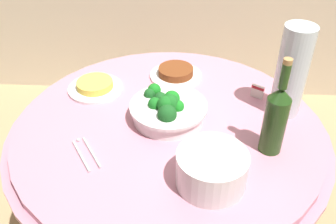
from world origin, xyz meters
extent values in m
cylinder|color=maroon|center=(0.00, 0.00, 0.34)|extent=(1.01, 1.01, 0.69)
cylinder|color=pink|center=(0.00, 0.00, 0.70)|extent=(1.16, 1.16, 0.02)
cylinder|color=pink|center=(0.00, 0.00, 0.72)|extent=(1.10, 1.10, 0.03)
cylinder|color=white|center=(0.00, 0.03, 0.77)|extent=(0.26, 0.26, 0.05)
cylinder|color=white|center=(0.00, 0.03, 0.80)|extent=(0.28, 0.28, 0.01)
sphere|color=#196D1E|center=(-0.05, 0.02, 0.81)|extent=(0.05, 0.05, 0.05)
sphere|color=#19541E|center=(-0.07, 0.08, 0.81)|extent=(0.04, 0.04, 0.04)
sphere|color=#197F1E|center=(0.03, 0.01, 0.81)|extent=(0.05, 0.05, 0.05)
sphere|color=#19521E|center=(-0.03, 0.05, 0.81)|extent=(0.05, 0.05, 0.05)
sphere|color=#19681E|center=(-0.01, 0.00, 0.82)|extent=(0.06, 0.06, 0.06)
sphere|color=#19541E|center=(0.00, -0.04, 0.81)|extent=(0.07, 0.07, 0.07)
sphere|color=#197E1E|center=(0.01, 0.05, 0.82)|extent=(0.06, 0.06, 0.06)
sphere|color=#195C1E|center=(0.00, 0.03, 0.81)|extent=(0.04, 0.04, 0.04)
sphere|color=#19641E|center=(0.01, 0.01, 0.82)|extent=(0.07, 0.07, 0.07)
sphere|color=#197A1E|center=(-0.06, 0.11, 0.81)|extent=(0.05, 0.05, 0.05)
cylinder|color=white|center=(0.14, -0.28, 0.74)|extent=(0.21, 0.21, 0.01)
cylinder|color=white|center=(0.14, -0.28, 0.76)|extent=(0.21, 0.21, 0.01)
cylinder|color=white|center=(0.14, -0.28, 0.77)|extent=(0.21, 0.21, 0.01)
cylinder|color=white|center=(0.14, -0.28, 0.78)|extent=(0.21, 0.21, 0.01)
cylinder|color=white|center=(0.14, -0.28, 0.79)|extent=(0.21, 0.21, 0.01)
cylinder|color=white|center=(0.14, -0.28, 0.80)|extent=(0.21, 0.21, 0.01)
cylinder|color=white|center=(0.14, -0.28, 0.80)|extent=(0.21, 0.21, 0.01)
cylinder|color=white|center=(0.14, -0.28, 0.81)|extent=(0.21, 0.21, 0.01)
cylinder|color=white|center=(0.14, -0.28, 0.82)|extent=(0.21, 0.21, 0.01)
cylinder|color=white|center=(0.14, -0.28, 0.83)|extent=(0.21, 0.21, 0.01)
cylinder|color=white|center=(0.14, -0.28, 0.84)|extent=(0.21, 0.21, 0.01)
cylinder|color=#234418|center=(0.34, -0.12, 0.84)|extent=(0.07, 0.07, 0.20)
cone|color=#234418|center=(0.34, -0.12, 0.96)|extent=(0.07, 0.07, 0.04)
cylinder|color=#234418|center=(0.34, -0.12, 1.02)|extent=(0.03, 0.03, 0.08)
cylinder|color=#B2844C|center=(0.34, -0.12, 1.07)|extent=(0.03, 0.03, 0.02)
cylinder|color=silver|center=(0.43, 0.10, 0.91)|extent=(0.11, 0.11, 0.34)
sphere|color=#E5B26B|center=(0.45, 0.10, 0.78)|extent=(0.06, 0.06, 0.06)
sphere|color=#E5B26B|center=(0.42, 0.12, 0.78)|extent=(0.06, 0.06, 0.06)
sphere|color=#E5B26B|center=(0.42, 0.08, 0.78)|extent=(0.06, 0.06, 0.06)
sphere|color=#72C64C|center=(0.45, 0.11, 0.83)|extent=(0.06, 0.06, 0.06)
sphere|color=#72C64C|center=(0.41, 0.11, 0.83)|extent=(0.06, 0.06, 0.06)
sphere|color=#72C64C|center=(0.43, 0.08, 0.83)|extent=(0.06, 0.06, 0.06)
sphere|color=red|center=(0.44, 0.12, 0.89)|extent=(0.06, 0.06, 0.06)
sphere|color=red|center=(0.41, 0.10, 0.89)|extent=(0.06, 0.06, 0.06)
sphere|color=red|center=(0.44, 0.09, 0.89)|extent=(0.06, 0.06, 0.06)
sphere|color=#E5B26B|center=(0.42, 0.12, 0.94)|extent=(0.06, 0.06, 0.06)
sphere|color=#E5B26B|center=(0.41, 0.09, 0.94)|extent=(0.06, 0.06, 0.06)
sphere|color=#E5B26B|center=(0.45, 0.10, 0.94)|extent=(0.06, 0.06, 0.06)
sphere|color=#72C64C|center=(0.41, 0.12, 0.99)|extent=(0.06, 0.06, 0.06)
sphere|color=#72C64C|center=(0.42, 0.08, 0.99)|extent=(0.06, 0.06, 0.06)
sphere|color=#72C64C|center=(0.45, 0.11, 0.99)|extent=(0.06, 0.06, 0.06)
cylinder|color=silver|center=(-0.24, -0.17, 0.74)|extent=(0.09, 0.14, 0.01)
cylinder|color=silver|center=(-0.27, -0.19, 0.74)|extent=(0.09, 0.14, 0.01)
sphere|color=silver|center=(-0.30, -0.12, 0.74)|extent=(0.01, 0.01, 0.01)
cylinder|color=white|center=(-0.31, 0.20, 0.75)|extent=(0.22, 0.22, 0.01)
cylinder|color=#F2D14C|center=(-0.31, 0.20, 0.77)|extent=(0.15, 0.15, 0.03)
cylinder|color=white|center=(0.01, 0.32, 0.75)|extent=(0.22, 0.22, 0.01)
cylinder|color=brown|center=(0.01, 0.32, 0.77)|extent=(0.15, 0.15, 0.03)
cube|color=white|center=(0.34, 0.19, 0.77)|extent=(0.05, 0.03, 0.05)
cube|color=maroon|center=(0.34, 0.19, 0.79)|extent=(0.05, 0.03, 0.01)
camera|label=1|loc=(0.07, -1.06, 1.58)|focal=40.01mm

